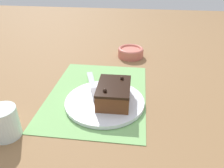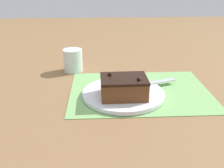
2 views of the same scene
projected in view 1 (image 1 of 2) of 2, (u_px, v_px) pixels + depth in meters
name	position (u px, v px, depth m)	size (l,w,h in m)	color
ground_plane	(98.00, 94.00, 0.78)	(3.00, 3.00, 0.00)	olive
placemat_woven	(98.00, 94.00, 0.78)	(0.46, 0.34, 0.00)	#7AB266
cake_plate	(105.00, 102.00, 0.72)	(0.26, 0.26, 0.01)	white
chocolate_cake	(114.00, 93.00, 0.70)	(0.14, 0.11, 0.07)	brown
serving_knife	(94.00, 90.00, 0.76)	(0.21, 0.09, 0.01)	slate
drinking_glass	(4.00, 123.00, 0.58)	(0.08, 0.08, 0.09)	silver
small_bowl	(131.00, 52.00, 1.06)	(0.12, 0.12, 0.05)	#C66656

